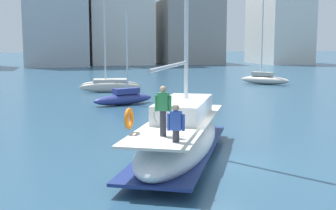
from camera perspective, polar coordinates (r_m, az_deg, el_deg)
name	(u,v)px	position (r m, az deg, el deg)	size (l,w,h in m)	color
ground_plane	(212,163)	(16.76, 5.53, -7.25)	(400.00, 400.00, 0.00)	#284C66
main_sailboat	(181,135)	(17.02, 1.60, -3.86)	(6.31, 9.70, 11.99)	silver
moored_sloop_far	(110,84)	(41.28, -7.32, 2.64)	(5.73, 3.22, 8.85)	#B7B2A8
moored_cutter_left	(124,97)	(32.13, -5.60, 0.95)	(4.77, 2.89, 6.57)	navy
moored_cutter_right	(264,78)	(48.90, 12.08, 3.30)	(4.56, 4.96, 9.54)	#B7B2A8
waterfront_buildings	(84,11)	(91.47, -10.52, 11.61)	(88.49, 19.54, 27.25)	#B2B7BC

